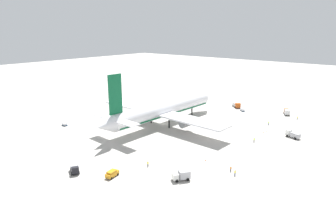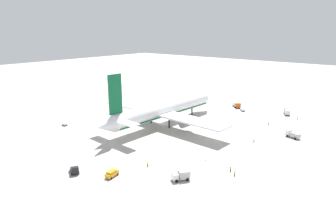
{
  "view_description": "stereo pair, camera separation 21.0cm",
  "coord_description": "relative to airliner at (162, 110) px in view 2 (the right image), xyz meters",
  "views": [
    {
      "loc": [
        -98.55,
        -82.73,
        41.32
      ],
      "look_at": [
        -1.72,
        -3.48,
        6.53
      ],
      "focal_mm": 31.86,
      "sensor_mm": 36.0,
      "label": 1
    },
    {
      "loc": [
        -98.42,
        -82.9,
        41.32
      ],
      "look_at": [
        -1.72,
        -3.48,
        6.53
      ],
      "focal_mm": 31.86,
      "sensor_mm": 36.0,
      "label": 2
    }
  ],
  "objects": [
    {
      "name": "ground_worker_4",
      "position": [
        -22.02,
        -45.68,
        -5.97
      ],
      "size": [
        0.43,
        0.43,
        1.62
      ],
      "color": "black",
      "rests_on": "ground"
    },
    {
      "name": "traffic_cone_3",
      "position": [
        -20.48,
        -35.82,
        -6.51
      ],
      "size": [
        0.36,
        0.36,
        0.55
      ],
      "primitive_type": "cone",
      "color": "orange",
      "rests_on": "ground"
    },
    {
      "name": "traffic_cone_0",
      "position": [
        19.86,
        -40.35,
        -6.51
      ],
      "size": [
        0.36,
        0.36,
        0.55
      ],
      "primitive_type": "cone",
      "color": "orange",
      "rests_on": "ground"
    },
    {
      "name": "traffic_cone_2",
      "position": [
        37.79,
        31.77,
        -6.51
      ],
      "size": [
        0.36,
        0.36,
        0.55
      ],
      "primitive_type": "cone",
      "color": "orange",
      "rests_on": "ground"
    },
    {
      "name": "service_truck_1",
      "position": [
        51.58,
        -37.94,
        -5.3
      ],
      "size": [
        5.44,
        4.18,
        2.6
      ],
      "color": "#BF4C14",
      "rests_on": "ground"
    },
    {
      "name": "service_truck_0",
      "position": [
        19.7,
        -50.74,
        -5.39
      ],
      "size": [
        3.7,
        5.99,
        2.75
      ],
      "color": "white",
      "rests_on": "ground"
    },
    {
      "name": "ground_worker_3",
      "position": [
        -23.73,
        -47.94,
        -5.91
      ],
      "size": [
        0.47,
        0.47,
        1.72
      ],
      "color": "navy",
      "rests_on": "ground"
    },
    {
      "name": "ground_worker_1",
      "position": [
        -35.4,
        -24.05,
        -5.89
      ],
      "size": [
        0.41,
        0.41,
        1.75
      ],
      "color": "black",
      "rests_on": "ground"
    },
    {
      "name": "airliner",
      "position": [
        0.0,
        0.0,
        0.0
      ],
      "size": [
        70.78,
        67.27,
        25.51
      ],
      "color": "white",
      "rests_on": "ground"
    },
    {
      "name": "ground_plane",
      "position": [
        1.24,
        -0.1,
        -6.79
      ],
      "size": [
        600.0,
        600.0,
        0.0
      ],
      "primitive_type": "plane",
      "color": "#ADA8A0"
    },
    {
      "name": "baggage_cart_2",
      "position": [
        -29.05,
        32.46,
        -6.12
      ],
      "size": [
        1.64,
        3.13,
        1.21
      ],
      "color": "#26598C",
      "rests_on": "ground"
    },
    {
      "name": "ground_worker_2",
      "position": [
        29.55,
        -37.26,
        -5.93
      ],
      "size": [
        0.56,
        0.56,
        1.68
      ],
      "color": "navy",
      "rests_on": "ground"
    },
    {
      "name": "baggage_cart_0",
      "position": [
        43.85,
        -17.78,
        -6.06
      ],
      "size": [
        2.95,
        3.22,
        1.32
      ],
      "color": "#26598C",
      "rests_on": "ground"
    },
    {
      "name": "service_truck_3",
      "position": [
        49.22,
        -11.53,
        -5.32
      ],
      "size": [
        6.41,
        6.44,
        2.78
      ],
      "color": "#BF4C14",
      "rests_on": "ground"
    },
    {
      "name": "service_truck_4",
      "position": [
        -52.26,
        -9.86,
        -5.44
      ],
      "size": [
        3.95,
        5.06,
        2.45
      ],
      "color": "black",
      "rests_on": "ground"
    },
    {
      "name": "service_van",
      "position": [
        -46.98,
        -20.66,
        -5.76
      ],
      "size": [
        4.49,
        2.59,
        1.97
      ],
      "color": "orange",
      "rests_on": "ground"
    },
    {
      "name": "baggage_cart_1",
      "position": [
        49.27,
        22.94,
        -6.0
      ],
      "size": [
        2.9,
        3.29,
        1.43
      ],
      "color": "#26598C",
      "rests_on": "ground"
    },
    {
      "name": "ground_worker_0",
      "position": [
        45.68,
        -44.81,
        -5.92
      ],
      "size": [
        0.51,
        0.51,
        1.71
      ],
      "color": "navy",
      "rests_on": "ground"
    },
    {
      "name": "service_truck_2",
      "position": [
        -35.59,
        -37.32,
        -5.28
      ],
      "size": [
        5.52,
        4.88,
        2.77
      ],
      "color": "white",
      "rests_on": "ground"
    },
    {
      "name": "traffic_cone_1",
      "position": [
        17.88,
        -39.56,
        -6.51
      ],
      "size": [
        0.36,
        0.36,
        0.55
      ],
      "primitive_type": "cone",
      "color": "orange",
      "rests_on": "ground"
    },
    {
      "name": "ground_worker_5",
      "position": [
        5.29,
        -41.07,
        -5.9
      ],
      "size": [
        0.49,
        0.49,
        1.74
      ],
      "color": "black",
      "rests_on": "ground"
    }
  ]
}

